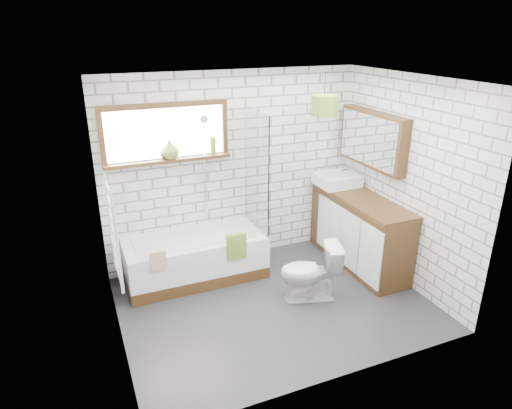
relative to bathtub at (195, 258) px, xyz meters
name	(u,v)px	position (x,y,z in m)	size (l,w,h in m)	color
floor	(274,304)	(0.67, -0.92, -0.28)	(3.40, 2.60, 0.01)	#27272A
ceiling	(278,80)	(0.67, -0.92, 2.23)	(3.40, 2.60, 0.01)	white
wall_back	(233,169)	(0.67, 0.38, 0.97)	(3.40, 0.01, 2.50)	white
wall_front	(344,257)	(0.67, -2.23, 0.97)	(3.40, 0.01, 2.50)	white
wall_left	(108,229)	(-1.04, -0.92, 0.97)	(0.01, 2.60, 2.50)	white
wall_right	(406,182)	(2.37, -0.92, 0.97)	(0.01, 2.60, 2.50)	white
window	(166,134)	(-0.18, 0.34, 1.52)	(1.52, 0.16, 0.68)	#331E0E
towel_radiator	(114,233)	(-0.99, -0.92, 0.92)	(0.06, 0.52, 1.00)	white
mirror_cabinet	(372,139)	(2.29, -0.32, 1.37)	(0.16, 1.20, 0.70)	#331E0E
shower_riser	(204,166)	(0.27, 0.34, 1.07)	(0.02, 0.02, 1.30)	silver
bathtub	(195,258)	(0.00, 0.00, 0.00)	(1.71, 0.76, 0.55)	white
shower_screen	(257,172)	(0.84, 0.00, 1.03)	(0.02, 0.72, 1.50)	white
towel_green	(236,246)	(0.42, -0.38, 0.26)	(0.23, 0.06, 0.32)	olive
towel_beige	(158,261)	(-0.52, -0.38, 0.26)	(0.18, 0.04, 0.23)	tan
vanity	(359,230)	(2.10, -0.47, 0.20)	(0.54, 1.67, 0.95)	#331E0E
basin	(337,180)	(2.04, 0.03, 0.76)	(0.53, 0.47, 0.16)	white
tap	(347,175)	(2.20, 0.03, 0.81)	(0.03, 0.03, 0.16)	silver
toilet	(310,272)	(1.09, -0.97, 0.07)	(0.68, 0.39, 0.69)	white
vase_olive	(170,151)	(-0.16, 0.31, 1.32)	(0.22, 0.22, 0.23)	olive
vase_dark	(167,154)	(-0.19, 0.31, 1.29)	(0.17, 0.17, 0.17)	black
bottle	(213,147)	(0.38, 0.31, 1.31)	(0.07, 0.07, 0.22)	olive
pendant	(324,105)	(1.62, -0.20, 1.82)	(0.32, 0.32, 0.24)	olive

